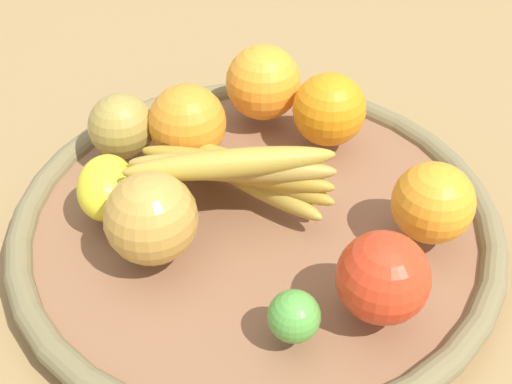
# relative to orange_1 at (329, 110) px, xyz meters

# --- Properties ---
(ground_plane) EXTENTS (2.40, 2.40, 0.00)m
(ground_plane) POSITION_rel_orange_1_xyz_m (-0.07, 0.11, -0.07)
(ground_plane) COLOR olive
(ground_plane) RESTS_ON ground
(basket) EXTENTS (0.46, 0.46, 0.04)m
(basket) POSITION_rel_orange_1_xyz_m (-0.07, 0.11, -0.06)
(basket) COLOR brown
(basket) RESTS_ON ground_plane
(orange_1) EXTENTS (0.10, 0.10, 0.08)m
(orange_1) POSITION_rel_orange_1_xyz_m (0.00, 0.00, 0.00)
(orange_1) COLOR orange
(orange_1) RESTS_ON basket
(apple_2) EXTENTS (0.08, 0.08, 0.08)m
(apple_2) POSITION_rel_orange_1_xyz_m (-0.10, 0.21, 0.00)
(apple_2) COLOR #BF8D3B
(apple_2) RESTS_ON basket
(orange_3) EXTENTS (0.09, 0.09, 0.08)m
(orange_3) POSITION_rel_orange_1_xyz_m (0.03, 0.14, 0.00)
(orange_3) COLOR orange
(orange_3) RESTS_ON basket
(lime_0) EXTENTS (0.04, 0.04, 0.04)m
(lime_0) POSITION_rel_orange_1_xyz_m (-0.22, 0.13, -0.02)
(lime_0) COLOR #54A03C
(lime_0) RESTS_ON basket
(lemon_0) EXTENTS (0.08, 0.07, 0.05)m
(lemon_0) POSITION_rel_orange_1_xyz_m (-0.03, 0.24, -0.01)
(lemon_0) COLOR yellow
(lemon_0) RESTS_ON basket
(orange_0) EXTENTS (0.10, 0.10, 0.08)m
(orange_0) POSITION_rel_orange_1_xyz_m (0.07, 0.05, 0.00)
(orange_0) COLOR orange
(orange_0) RESTS_ON basket
(banana_bunch) EXTENTS (0.18, 0.19, 0.07)m
(banana_bunch) POSITION_rel_orange_1_xyz_m (-0.06, 0.12, -0.00)
(banana_bunch) COLOR #B49235
(banana_bunch) RESTS_ON basket
(apple_0) EXTENTS (0.10, 0.10, 0.07)m
(apple_0) POSITION_rel_orange_1_xyz_m (-0.22, 0.06, -0.00)
(apple_0) COLOR red
(apple_0) RESTS_ON basket
(apple_1) EXTENTS (0.07, 0.07, 0.07)m
(apple_1) POSITION_rel_orange_1_xyz_m (0.05, 0.20, -0.00)
(apple_1) COLOR #A48A3C
(apple_1) RESTS_ON basket
(orange_2) EXTENTS (0.10, 0.10, 0.07)m
(orange_2) POSITION_rel_orange_1_xyz_m (-0.16, -0.02, -0.00)
(orange_2) COLOR orange
(orange_2) RESTS_ON basket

